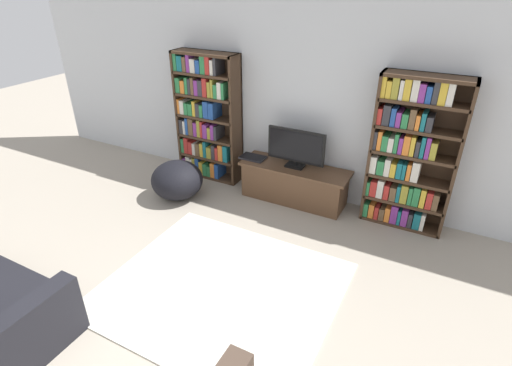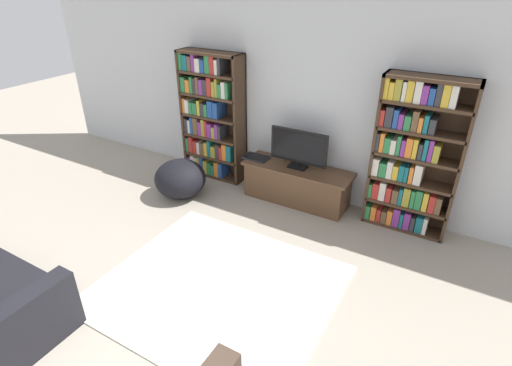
# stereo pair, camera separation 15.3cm
# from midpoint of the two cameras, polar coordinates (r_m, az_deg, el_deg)

# --- Properties ---
(wall_back) EXTENTS (8.80, 0.06, 2.60)m
(wall_back) POSITION_cam_midpoint_polar(r_m,az_deg,el_deg) (5.27, 5.39, 11.66)
(wall_back) COLOR silver
(wall_back) RESTS_ON ground_plane
(bookshelf_left) EXTENTS (0.96, 0.30, 1.83)m
(bookshelf_left) POSITION_cam_midpoint_polar(r_m,az_deg,el_deg) (5.86, -7.86, 9.27)
(bookshelf_left) COLOR #422D1E
(bookshelf_left) RESTS_ON ground_plane
(bookshelf_right) EXTENTS (0.96, 0.30, 1.83)m
(bookshelf_right) POSITION_cam_midpoint_polar(r_m,az_deg,el_deg) (4.89, 20.19, 3.77)
(bookshelf_right) COLOR #422D1E
(bookshelf_right) RESTS_ON ground_plane
(tv_stand) EXTENTS (1.46, 0.48, 0.50)m
(tv_stand) POSITION_cam_midpoint_polar(r_m,az_deg,el_deg) (5.38, 4.65, -0.06)
(tv_stand) COLOR brown
(tv_stand) RESTS_ON ground_plane
(television) EXTENTS (0.77, 0.16, 0.51)m
(television) POSITION_cam_midpoint_polar(r_m,az_deg,el_deg) (5.15, 4.88, 5.05)
(television) COLOR black
(television) RESTS_ON tv_stand
(laptop) EXTENTS (0.34, 0.22, 0.03)m
(laptop) POSITION_cam_midpoint_polar(r_m,az_deg,el_deg) (5.49, -1.23, 3.68)
(laptop) COLOR #28282D
(laptop) RESTS_ON tv_stand
(area_rug) EXTENTS (2.21, 1.95, 0.02)m
(area_rug) POSITION_cam_midpoint_polar(r_m,az_deg,el_deg) (4.11, -6.05, -14.70)
(area_rug) COLOR beige
(area_rug) RESTS_ON ground_plane
(beanbag_ottoman) EXTENTS (0.70, 0.70, 0.52)m
(beanbag_ottoman) POSITION_cam_midpoint_polar(r_m,az_deg,el_deg) (5.55, -11.98, 0.43)
(beanbag_ottoman) COLOR black
(beanbag_ottoman) RESTS_ON ground_plane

